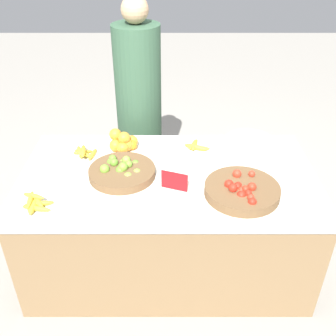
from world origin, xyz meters
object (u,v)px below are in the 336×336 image
object	(u,v)px
lime_bowl	(122,171)
metal_bowl	(249,146)
vendor_person	(139,112)
tomato_basket	(242,190)
price_sign	(174,181)

from	to	relation	value
lime_bowl	metal_bowl	distance (m)	0.83
vendor_person	lime_bowl	bearing A→B (deg)	-93.38
lime_bowl	vendor_person	size ratio (longest dim) A/B	0.25
lime_bowl	tomato_basket	distance (m)	0.70
tomato_basket	metal_bowl	size ratio (longest dim) A/B	1.34
vendor_person	price_sign	bearing A→B (deg)	-75.18
tomato_basket	lime_bowl	bearing A→B (deg)	164.17
lime_bowl	metal_bowl	xyz separation A→B (m)	(0.78, 0.26, 0.02)
metal_bowl	price_sign	size ratio (longest dim) A/B	2.12
lime_bowl	tomato_basket	xyz separation A→B (m)	(0.67, -0.19, 0.00)
metal_bowl	price_sign	world-z (taller)	price_sign
price_sign	vendor_person	size ratio (longest dim) A/B	0.09
vendor_person	metal_bowl	bearing A→B (deg)	-37.50
lime_bowl	tomato_basket	bearing A→B (deg)	-15.83
tomato_basket	vendor_person	bearing A→B (deg)	121.52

